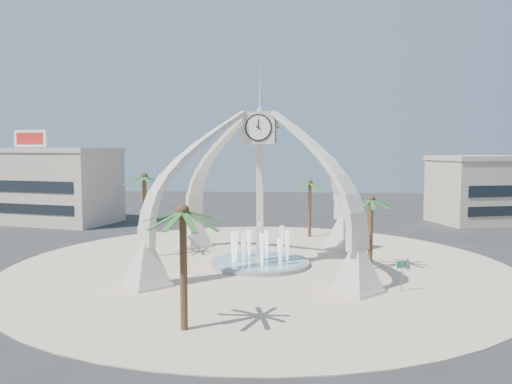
# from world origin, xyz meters

# --- Properties ---
(ground) EXTENTS (140.00, 140.00, 0.00)m
(ground) POSITION_xyz_m (0.00, 0.00, 0.00)
(ground) COLOR #282828
(ground) RESTS_ON ground
(plaza) EXTENTS (40.00, 40.00, 0.06)m
(plaza) POSITION_xyz_m (0.00, 0.00, 0.03)
(plaza) COLOR beige
(plaza) RESTS_ON ground
(clock_tower) EXTENTS (17.94, 17.94, 16.30)m
(clock_tower) POSITION_xyz_m (-0.00, -0.00, 6.49)
(clock_tower) COLOR beige
(clock_tower) RESTS_ON ground
(fountain) EXTENTS (8.00, 8.00, 3.62)m
(fountain) POSITION_xyz_m (0.00, 0.00, 0.29)
(fountain) COLOR #949496
(fountain) RESTS_ON ground
(building_nw) EXTENTS (23.75, 13.73, 11.90)m
(building_nw) POSITION_xyz_m (-32.00, 22.00, 4.83)
(building_nw) COLOR #C3B098
(building_nw) RESTS_ON ground
(building_ne) EXTENTS (21.87, 14.17, 8.60)m
(building_ne) POSITION_xyz_m (30.00, 28.00, 4.31)
(building_ne) COLOR #C3B098
(building_ne) RESTS_ON ground
(palm_east) EXTENTS (4.33, 4.33, 6.28)m
(palm_east) POSITION_xyz_m (8.69, -0.44, 5.47)
(palm_east) COLOR brown
(palm_east) RESTS_ON ground
(palm_west) EXTENTS (4.70, 4.70, 7.83)m
(palm_west) POSITION_xyz_m (-10.19, 1.99, 6.95)
(palm_west) COLOR brown
(palm_west) RESTS_ON ground
(palm_north) EXTENTS (4.29, 4.29, 6.57)m
(palm_north) POSITION_xyz_m (4.02, 13.64, 5.78)
(palm_north) COLOR brown
(palm_north) RESTS_ON ground
(palm_south) EXTENTS (5.46, 5.46, 7.07)m
(palm_south) POSITION_xyz_m (-2.51, -14.87, 6.18)
(palm_south) COLOR brown
(palm_south) RESTS_ON ground
(street_sign) EXTENTS (0.79, 0.25, 2.23)m
(street_sign) POSITION_xyz_m (10.01, -6.53, 1.59)
(street_sign) COLOR slate
(street_sign) RESTS_ON ground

